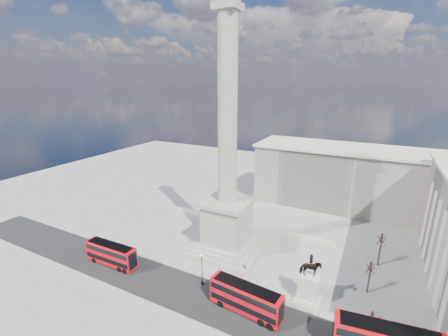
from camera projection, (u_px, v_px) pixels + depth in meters
ground at (215, 261)px, 57.98m from camera, size 180.00×180.00×0.00m
asphalt_road at (213, 302)px, 47.25m from camera, size 120.00×9.00×0.01m
nelsons_column at (227, 190)px, 58.62m from camera, size 14.00×14.00×49.85m
balustrade_wall at (248, 224)px, 71.47m from camera, size 40.00×0.60×1.10m
building_northeast at (351, 178)px, 80.94m from camera, size 51.00×17.00×16.60m
red_bus_a at (112, 254)px, 56.23m from camera, size 10.65×2.70×4.30m
red_bus_b at (246, 299)px, 44.53m from camera, size 11.46×3.65×4.57m
victorian_lamp at (202, 267)px, 50.32m from camera, size 0.51×0.51×5.94m
equestrian_statue at (309, 284)px, 47.00m from camera, size 3.93×2.95×8.20m
bare_tree_mid at (371, 267)px, 48.01m from camera, size 1.60×1.60×6.06m
bare_tree_far at (382, 239)px, 55.06m from camera, size 1.73×1.73×7.06m
pedestrian_walking at (372, 316)px, 43.20m from camera, size 0.65×0.45×1.71m
pedestrian_standing at (424, 333)px, 40.37m from camera, size 0.88×0.71×1.70m
pedestrian_crossing at (245, 269)px, 54.17m from camera, size 0.74×1.00×1.57m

